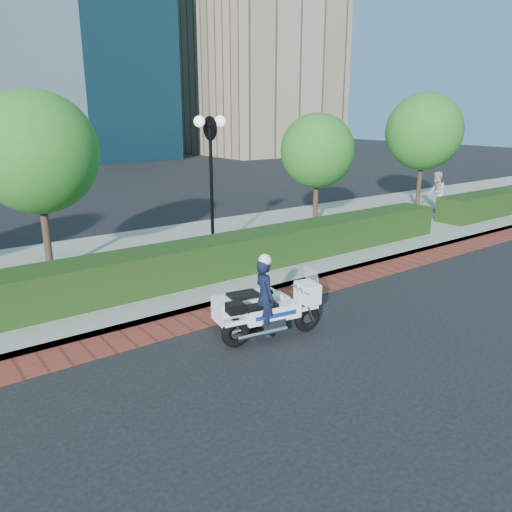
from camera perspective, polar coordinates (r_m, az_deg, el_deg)
ground at (r=11.05m, az=5.05°, el=-7.69°), size 120.00×120.00×0.00m
brick_strip at (r=12.12m, az=0.34°, el=-5.40°), size 60.00×1.00×0.01m
sidewalk at (r=15.74m, az=-9.54°, el=-0.26°), size 60.00×8.00×0.15m
hedge_main at (r=13.56m, az=-4.99°, el=-0.22°), size 18.00×1.20×1.00m
lamppost at (r=14.98m, az=-5.17°, el=10.33°), size 1.02×0.70×4.21m
tree_b at (r=14.43m, az=-23.78°, el=10.74°), size 3.20×3.20×4.89m
tree_c at (r=19.36m, az=7.03°, el=11.84°), size 2.80×2.80×4.30m
tree_d at (r=24.25m, az=18.63°, el=13.31°), size 3.40×3.40×5.16m
tower_right at (r=58.07m, az=0.92°, el=25.57°), size 14.00×12.00×28.00m
police_motorcycle at (r=10.30m, az=0.59°, el=-5.70°), size 2.25×1.77×1.82m
pedestrian at (r=23.71m, az=19.90°, el=6.89°), size 1.10×1.08×1.79m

